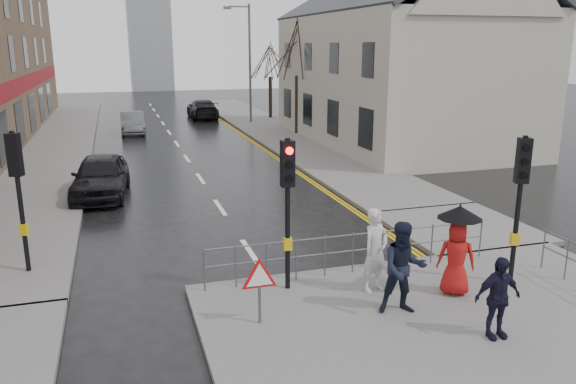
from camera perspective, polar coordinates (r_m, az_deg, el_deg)
ground at (r=12.63m, az=-0.65°, el=-10.75°), size 120.00×120.00×0.00m
near_pavement at (r=11.08m, az=20.58°, el=-15.24°), size 10.00×9.00×0.14m
left_pavement at (r=34.51m, az=-22.42°, el=4.67°), size 4.00×44.00×0.14m
right_pavement at (r=37.61m, az=-1.97°, el=6.51°), size 4.00×40.00×0.14m
pavement_bridge_right at (r=17.82m, az=16.96°, el=-3.45°), size 4.00×4.20×0.14m
building_right_cream at (r=32.70m, az=10.92°, el=13.32°), size 9.00×16.40×10.10m
church_tower at (r=73.18m, az=-14.03°, el=17.09°), size 5.00×5.00×18.00m
traffic_signal_near_left at (r=12.02m, az=-0.04°, el=0.41°), size 0.28×0.27×3.40m
traffic_signal_near_right at (r=13.36m, az=22.56°, el=0.72°), size 0.34×0.33×3.40m
traffic_signal_far_left at (r=14.43m, az=-25.80°, el=1.35°), size 0.34×0.33×3.40m
guard_railing_front at (r=13.44m, az=6.63°, el=-5.26°), size 7.14×0.04×1.00m
warning_sign at (r=10.94m, az=-2.92°, el=-8.93°), size 0.80×0.07×1.35m
street_lamp at (r=39.98m, az=-4.16°, el=13.64°), size 1.83×0.25×8.00m
tree_near at (r=34.64m, az=0.94°, el=14.23°), size 2.40×2.40×6.58m
tree_far at (r=42.46m, az=-1.83°, el=13.35°), size 2.40×2.40×5.64m
pedestrian_a at (r=12.47m, az=8.87°, el=-5.87°), size 0.81×0.69×1.88m
pedestrian_b at (r=11.57m, az=11.66°, el=-7.59°), size 1.08×0.93×1.92m
pedestrian_with_umbrella at (r=12.66m, az=16.81°, el=-5.25°), size 0.96×0.96×2.00m
pedestrian_d at (r=11.18m, az=20.52°, el=-10.01°), size 0.94×0.42×1.58m
car_parked at (r=21.70m, az=-18.51°, el=1.56°), size 2.31×4.72×1.55m
car_mid at (r=36.99m, az=-15.53°, el=6.79°), size 1.44×4.10×1.35m
car_far at (r=43.64m, az=-8.69°, el=8.35°), size 2.12×5.00×1.44m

